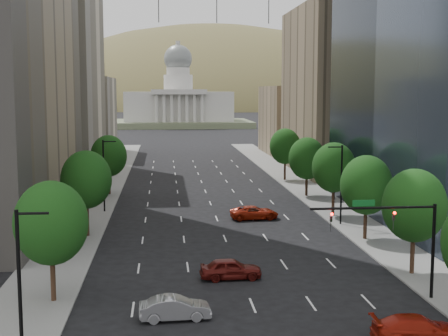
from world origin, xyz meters
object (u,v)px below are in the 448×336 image
object	(u,v)px
traffic_signal	(400,230)
car_red_far	(254,213)
car_maroon	(231,269)
car_silver	(175,308)
car_red_near	(419,329)
capitol	(178,106)

from	to	relation	value
traffic_signal	car_red_far	world-z (taller)	traffic_signal
car_maroon	car_red_far	xyz separation A→B (m)	(5.23, 22.90, -0.06)
car_maroon	car_silver	distance (m)	9.65
car_silver	car_maroon	bearing A→B (deg)	-32.06
car_silver	car_red_far	xyz separation A→B (m)	(9.82, 31.39, 0.01)
car_red_near	traffic_signal	bearing A→B (deg)	-9.37
car_red_near	car_silver	distance (m)	15.32
traffic_signal	car_maroon	world-z (taller)	traffic_signal
car_red_near	car_silver	xyz separation A→B (m)	(-14.42, 5.17, -0.04)
traffic_signal	car_red_near	bearing A→B (deg)	-102.06
car_red_near	car_silver	size ratio (longest dim) A/B	1.20
traffic_signal	car_red_near	xyz separation A→B (m)	(-1.57, -7.35, -4.35)
traffic_signal	car_silver	world-z (taller)	traffic_signal
capitol	car_red_far	bearing A→B (deg)	-88.69
traffic_signal	car_red_near	size ratio (longest dim) A/B	1.62
traffic_signal	car_red_far	distance (m)	30.17
car_red_near	car_maroon	world-z (taller)	car_maroon
car_red_far	capitol	bearing A→B (deg)	-2.86
traffic_signal	capitol	size ratio (longest dim) A/B	0.15
capitol	car_maroon	size ratio (longest dim) A/B	12.15
capitol	car_red_far	distance (m)	190.71
car_silver	car_red_far	bearing A→B (deg)	-20.99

